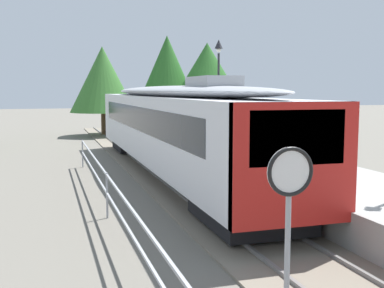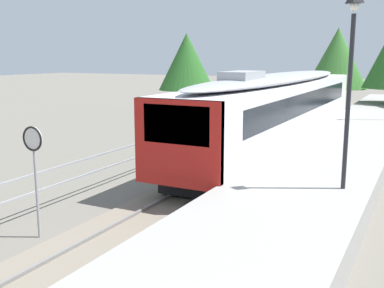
% 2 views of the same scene
% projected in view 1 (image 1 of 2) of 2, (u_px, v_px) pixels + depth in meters
% --- Properties ---
extents(ground_plane, '(160.00, 160.00, 0.00)m').
position_uv_depth(ground_plane, '(114.00, 209.00, 14.10)').
color(ground_plane, '#6B665B').
extents(track_rails, '(3.20, 60.00, 0.14)m').
position_uv_depth(track_rails, '(210.00, 201.00, 14.96)').
color(track_rails, slate).
rests_on(track_rails, ground).
extents(commuter_train, '(2.82, 20.52, 3.74)m').
position_uv_depth(commuter_train, '(171.00, 123.00, 19.26)').
color(commuter_train, silver).
rests_on(commuter_train, track_rails).
extents(station_platform, '(3.90, 60.00, 0.90)m').
position_uv_depth(station_platform, '(302.00, 182.00, 15.86)').
color(station_platform, '#999691').
rests_on(station_platform, ground).
extents(platform_lamp_far_end, '(0.34, 0.34, 5.35)m').
position_uv_depth(platform_lamp_far_end, '(219.00, 69.00, 26.60)').
color(platform_lamp_far_end, '#232328').
rests_on(platform_lamp_far_end, station_platform).
extents(speed_limit_sign, '(0.61, 0.10, 2.81)m').
position_uv_depth(speed_limit_sign, '(289.00, 202.00, 5.80)').
color(speed_limit_sign, '#9EA0A5').
rests_on(speed_limit_sign, ground).
extents(tree_behind_carpark, '(4.78, 4.78, 7.51)m').
position_uv_depth(tree_behind_carpark, '(167.00, 72.00, 35.79)').
color(tree_behind_carpark, brown).
rests_on(tree_behind_carpark, ground).
extents(tree_behind_station_far, '(4.96, 4.96, 6.73)m').
position_uv_depth(tree_behind_station_far, '(103.00, 80.00, 36.05)').
color(tree_behind_station_far, brown).
rests_on(tree_behind_station_far, ground).
extents(tree_distant_centre, '(5.46, 5.46, 6.88)m').
position_uv_depth(tree_distant_centre, '(207.00, 74.00, 34.86)').
color(tree_distant_centre, brown).
rests_on(tree_distant_centre, ground).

